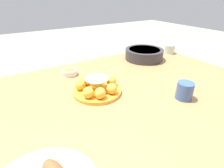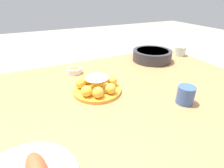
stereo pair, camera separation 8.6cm
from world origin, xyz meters
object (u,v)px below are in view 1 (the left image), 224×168
Objects in this scene: dining_table at (126,103)px; cake_plate at (97,87)px; cup_far at (169,49)px; sauce_bowl at (70,72)px; cup_near at (185,91)px; serving_bowl at (144,54)px.

cake_plate reaches higher than dining_table.
cake_plate is 2.86× the size of cup_far.
sauce_bowl is at bearing 178.85° from cup_far.
cake_plate is at bearing -80.94° from sauce_bowl.
sauce_bowl is 0.84m from cup_far.
cup_far reaches higher than sauce_bowl.
cup_near reaches higher than sauce_bowl.
sauce_bowl reaches higher than dining_table.
serving_bowl is at bearing -1.83° from sauce_bowl.
cup_near is at bearing -56.06° from sauce_bowl.
serving_bowl is at bearing 38.64° from dining_table.
dining_table is 0.30m from cup_near.
dining_table is at bearing -141.36° from serving_bowl.
serving_bowl is 3.37× the size of cup_near.
cup_near is 0.98× the size of cup_far.
cake_plate is at bearing -162.32° from cup_far.
serving_bowl is (0.53, 0.25, 0.01)m from cake_plate.
cup_near is at bearing -49.24° from dining_table.
serving_bowl is 0.27m from cup_far.
cup_far is at bearing 0.27° from serving_bowl.
cup_near is (-0.21, -0.52, -0.00)m from serving_bowl.
cup_far is at bearing 25.23° from dining_table.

